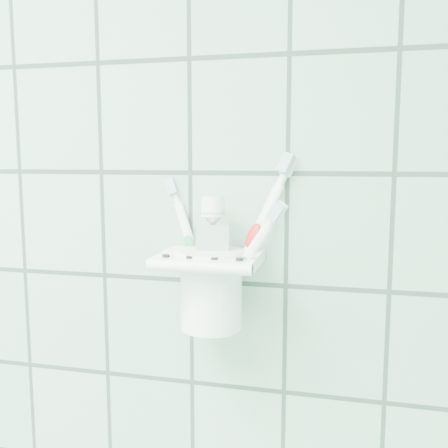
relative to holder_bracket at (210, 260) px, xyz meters
name	(u,v)px	position (x,y,z in m)	size (l,w,h in m)	color
holder_bracket	(210,260)	(0.00, 0.00, 0.00)	(0.12, 0.10, 0.04)	white
cup	(211,286)	(0.00, 0.00, -0.03)	(0.08, 0.08, 0.10)	white
toothbrush_pink	(213,243)	(0.00, 0.01, 0.02)	(0.07, 0.05, 0.19)	white
toothbrush_blue	(215,231)	(0.01, 0.00, 0.04)	(0.09, 0.06, 0.22)	white
toothbrush_orange	(204,248)	(-0.01, 0.00, 0.02)	(0.09, 0.04, 0.17)	white
toothpaste_tube	(211,252)	(0.00, 0.00, 0.01)	(0.04, 0.04, 0.15)	silver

